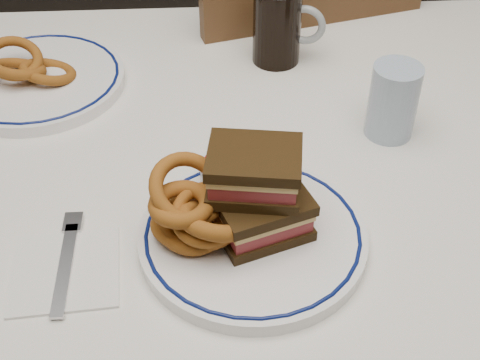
{
  "coord_description": "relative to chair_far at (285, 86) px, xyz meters",
  "views": [
    {
      "loc": [
        0.06,
        -0.8,
        1.37
      ],
      "look_at": [
        0.09,
        -0.18,
        0.82
      ],
      "focal_mm": 50.0,
      "sensor_mm": 36.0,
      "label": 1
    }
  ],
  "objects": [
    {
      "name": "dining_table",
      "position": [
        -0.23,
        -0.47,
        0.12
      ],
      "size": [
        1.27,
        0.87,
        0.75
      ],
      "color": "silver",
      "rests_on": "floor"
    },
    {
      "name": "chair_far",
      "position": [
        0.0,
        0.0,
        0.0
      ],
      "size": [
        0.55,
        0.55,
        0.97
      ],
      "color": "#492D17",
      "rests_on": "floor"
    },
    {
      "name": "main_plate",
      "position": [
        -0.13,
        -0.69,
        0.24
      ],
      "size": [
        0.29,
        0.29,
        0.02
      ],
      "color": "white",
      "rests_on": "dining_table"
    },
    {
      "name": "reuben_sandwich",
      "position": [
        -0.12,
        -0.68,
        0.3
      ],
      "size": [
        0.14,
        0.13,
        0.11
      ],
      "color": "black",
      "rests_on": "main_plate"
    },
    {
      "name": "onion_rings_main",
      "position": [
        -0.2,
        -0.7,
        0.28
      ],
      "size": [
        0.14,
        0.12,
        0.12
      ],
      "color": "brown",
      "rests_on": "main_plate"
    },
    {
      "name": "ketchup_ramekin",
      "position": [
        -0.16,
        -0.59,
        0.26
      ],
      "size": [
        0.06,
        0.06,
        0.04
      ],
      "color": "silver",
      "rests_on": "main_plate"
    },
    {
      "name": "beer_mug",
      "position": [
        -0.05,
        -0.25,
        0.3
      ],
      "size": [
        0.12,
        0.08,
        0.14
      ],
      "color": "black",
      "rests_on": "dining_table"
    },
    {
      "name": "water_glass",
      "position": [
        0.1,
        -0.47,
        0.28
      ],
      "size": [
        0.07,
        0.07,
        0.12
      ],
      "primitive_type": "cylinder",
      "color": "#98ADC4",
      "rests_on": "dining_table"
    },
    {
      "name": "far_plate",
      "position": [
        -0.46,
        -0.31,
        0.24
      ],
      "size": [
        0.29,
        0.29,
        0.02
      ],
      "color": "white",
      "rests_on": "dining_table"
    },
    {
      "name": "onion_rings_far",
      "position": [
        -0.47,
        -0.31,
        0.26
      ],
      "size": [
        0.15,
        0.11,
        0.08
      ],
      "color": "brown",
      "rests_on": "far_plate"
    },
    {
      "name": "napkin_fork",
      "position": [
        -0.36,
        -0.73,
        0.23
      ],
      "size": [
        0.14,
        0.17,
        0.01
      ],
      "color": "white",
      "rests_on": "dining_table"
    }
  ]
}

